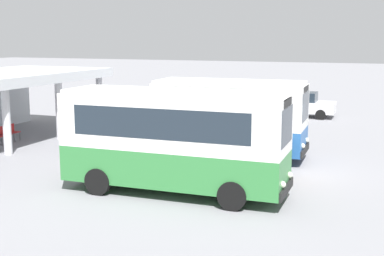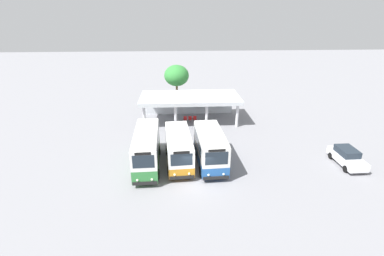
% 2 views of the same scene
% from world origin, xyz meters
% --- Properties ---
extents(ground_plane, '(180.00, 180.00, 0.00)m').
position_xyz_m(ground_plane, '(0.00, 0.00, 0.00)').
color(ground_plane, gray).
extents(city_bus_nearest_orange, '(2.39, 7.54, 3.43)m').
position_xyz_m(city_bus_nearest_orange, '(-4.42, 3.06, 1.89)').
color(city_bus_nearest_orange, black).
rests_on(city_bus_nearest_orange, ground).
extents(city_bus_second_in_row, '(2.64, 6.87, 3.09)m').
position_xyz_m(city_bus_second_in_row, '(-1.49, 3.38, 1.71)').
color(city_bus_second_in_row, black).
rests_on(city_bus_second_in_row, ground).
extents(city_bus_middle_cream, '(2.66, 6.60, 3.31)m').
position_xyz_m(city_bus_middle_cream, '(1.43, 3.03, 1.83)').
color(city_bus_middle_cream, black).
rests_on(city_bus_middle_cream, ground).
extents(parked_car_flank, '(1.87, 4.12, 1.62)m').
position_xyz_m(parked_car_flank, '(14.31, 2.20, 0.83)').
color(parked_car_flank, black).
rests_on(parked_car_flank, ground).
extents(waiting_chair_second_from_end, '(0.44, 0.44, 0.86)m').
position_xyz_m(waiting_chair_second_from_end, '(0.16, 14.08, 0.52)').
color(waiting_chair_second_from_end, slate).
rests_on(waiting_chair_second_from_end, ground).
extents(waiting_chair_middle_seat, '(0.44, 0.44, 0.86)m').
position_xyz_m(waiting_chair_middle_seat, '(0.79, 14.13, 0.52)').
color(waiting_chair_middle_seat, slate).
rests_on(waiting_chair_middle_seat, ground).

